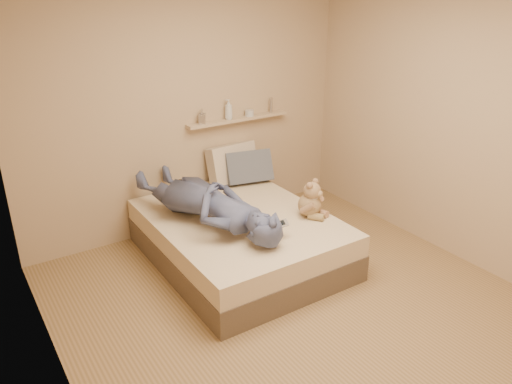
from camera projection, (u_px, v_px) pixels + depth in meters
room at (305, 158)px, 3.59m from camera, size 3.80×3.80×3.80m
bed at (240, 238)px, 4.73m from camera, size 1.50×1.90×0.45m
game_console at (280, 224)px, 4.19m from camera, size 0.16×0.07×0.05m
teddy_bear at (311, 201)px, 4.60m from camera, size 0.29×0.30×0.36m
dark_plush at (177, 197)px, 4.75m from camera, size 0.19×0.19×0.29m
pillow_cream at (232, 163)px, 5.41m from camera, size 0.57×0.29×0.43m
pillow_grey at (248, 167)px, 5.37m from camera, size 0.55×0.37×0.37m
person at (207, 202)px, 4.46m from camera, size 0.98×1.76×0.40m
wall_shelf at (238, 119)px, 5.36m from camera, size 1.20×0.12×0.03m
shelf_bottles at (229, 112)px, 5.26m from camera, size 0.93×0.11×0.22m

